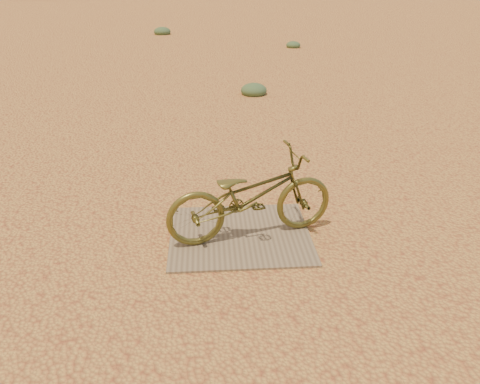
{
  "coord_description": "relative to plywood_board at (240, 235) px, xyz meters",
  "views": [
    {
      "loc": [
        -0.89,
        -3.61,
        2.5
      ],
      "look_at": [
        -0.59,
        0.5,
        0.5
      ],
      "focal_mm": 35.0,
      "sensor_mm": 36.0,
      "label": 1
    }
  ],
  "objects": [
    {
      "name": "plywood_board",
      "position": [
        0.0,
        0.0,
        0.0
      ],
      "size": [
        1.43,
        1.24,
        0.02
      ],
      "primitive_type": "cube",
      "color": "#776952",
      "rests_on": "ground"
    },
    {
      "name": "bicycle",
      "position": [
        0.11,
        -0.03,
        0.46
      ],
      "size": [
        1.79,
        0.96,
        0.89
      ],
      "primitive_type": "imported",
      "rotation": [
        0.0,
        0.0,
        1.8
      ],
      "color": "brown",
      "rests_on": "plywood_board"
    },
    {
      "name": "kale_a",
      "position": [
        0.72,
        5.82,
        -0.01
      ],
      "size": [
        0.56,
        0.56,
        0.31
      ],
      "primitive_type": "ellipsoid",
      "color": "#455E3E",
      "rests_on": "ground"
    },
    {
      "name": "kale_b",
      "position": [
        2.68,
        12.1,
        -0.01
      ],
      "size": [
        0.48,
        0.48,
        0.26
      ],
      "primitive_type": "ellipsoid",
      "color": "#455E3E",
      "rests_on": "ground"
    },
    {
      "name": "ground",
      "position": [
        0.59,
        -0.5,
        -0.01
      ],
      "size": [
        120.0,
        120.0,
        0.0
      ],
      "primitive_type": "plane",
      "color": "tan",
      "rests_on": "ground"
    },
    {
      "name": "kale_c",
      "position": [
        -2.0,
        15.81,
        -0.01
      ],
      "size": [
        0.67,
        0.67,
        0.37
      ],
      "primitive_type": "ellipsoid",
      "color": "#455E3E",
      "rests_on": "ground"
    }
  ]
}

